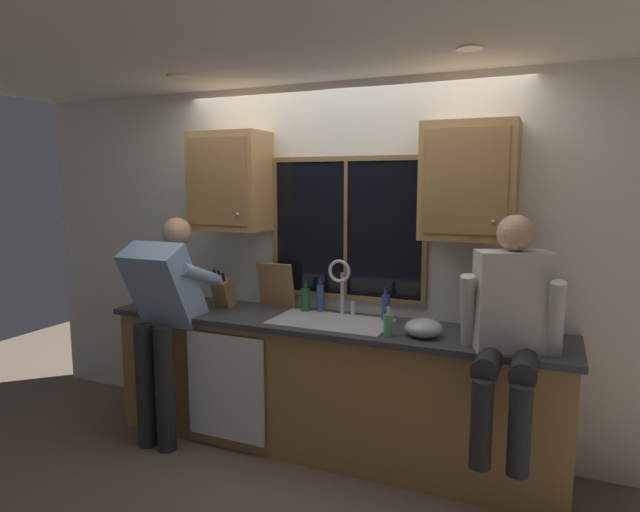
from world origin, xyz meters
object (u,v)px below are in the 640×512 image
Objects in this scene: cutting_board at (276,285)px; person_standing at (163,308)px; bottle_amber_small at (320,297)px; bottle_tall_clear at (386,306)px; knife_block at (224,293)px; bottle_green_glass at (306,299)px; person_sitting_on_counter at (510,322)px; soap_dispenser at (388,325)px; mixing_bowl at (424,328)px.

person_standing is at bearing -137.10° from cutting_board.
person_standing is 1.11m from bottle_amber_small.
person_standing reaches higher than bottle_tall_clear.
bottle_tall_clear is at bearing 5.83° from knife_block.
person_standing reaches higher than bottle_green_glass.
bottle_amber_small is (0.96, 0.57, 0.05)m from person_standing.
cutting_board is 1.51× the size of bottle_tall_clear.
soap_dispenser is at bearing 172.51° from person_sitting_on_counter.
person_sitting_on_counter is at bearing -7.49° from soap_dispenser.
bottle_green_glass is 0.86× the size of bottle_amber_small.
mixing_bowl is (1.79, 0.24, -0.00)m from person_standing.
soap_dispenser is 0.82m from bottle_green_glass.
person_sitting_on_counter is 1.76m from cutting_board.
bottle_green_glass is at bearing 12.63° from knife_block.
person_standing is 2.30m from person_sitting_on_counter.
cutting_board reaches higher than bottle_amber_small.
knife_block is at bearing 170.88° from person_sitting_on_counter.
bottle_tall_clear is (0.61, -0.01, 0.00)m from bottle_green_glass.
soap_dispenser is 0.38m from bottle_tall_clear.
knife_block is at bearing 170.03° from soap_dispenser.
bottle_amber_small is at bearing 30.71° from person_standing.
mixing_bowl is at bearing -41.32° from bottle_tall_clear.
mixing_bowl is 1.05× the size of bottle_green_glass.
person_standing is 0.47m from knife_block.
soap_dispenser is 0.84× the size of bottle_green_glass.
bottle_amber_small is (-0.63, 0.40, 0.03)m from soap_dispenser.
person_standing is 4.65× the size of cutting_board.
soap_dispenser is 0.72× the size of bottle_amber_small.
person_sitting_on_counter is 5.52× the size of bottle_tall_clear.
knife_block is (0.24, 0.40, 0.05)m from person_standing.
person_standing is at bearing -147.68° from bottle_green_glass.
knife_block is 1.25× the size of bottle_amber_small.
bottle_tall_clear is at bearing 19.79° from person_standing.
knife_block is 0.93× the size of cutting_board.
bottle_tall_clear is (1.22, 0.12, -0.01)m from knife_block.
bottle_tall_clear is at bearing 109.06° from soap_dispenser.
mixing_bowl is at bearing -6.02° from knife_block.
bottle_tall_clear reaches higher than bottle_green_glass.
mixing_bowl is at bearing -14.97° from cutting_board.
mixing_bowl is (1.55, -0.16, -0.06)m from knife_block.
cutting_board is (0.60, 0.55, 0.11)m from person_standing.
bottle_tall_clear is at bearing 151.32° from person_sitting_on_counter.
bottle_green_glass is at bearing -3.87° from cutting_board.
bottle_amber_small is at bearing 2.03° from cutting_board.
knife_block is 0.74m from bottle_amber_small.
person_standing is 6.93× the size of mixing_bowl.
bottle_tall_clear is at bearing -1.19° from bottle_green_glass.
cutting_board is at bearing 23.20° from knife_block.
cutting_board reaches higher than bottle_green_glass.
bottle_green_glass is 0.97× the size of bottle_tall_clear.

